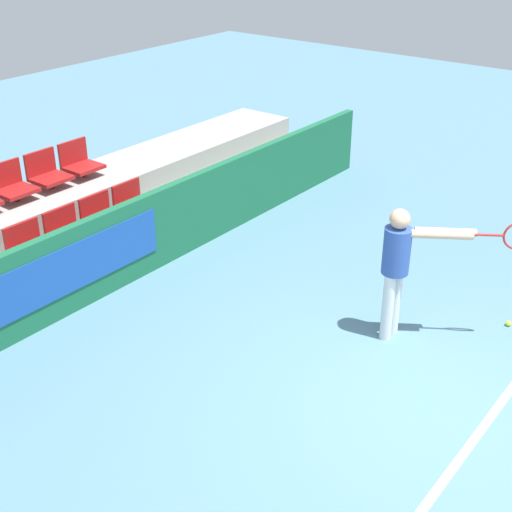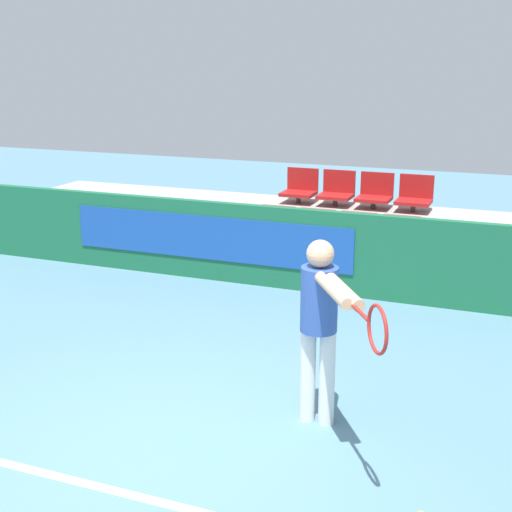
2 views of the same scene
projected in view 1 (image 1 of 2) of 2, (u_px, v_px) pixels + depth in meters
The scene contains 14 objects.
ground_plane at pixel (429, 412), 6.91m from camera, with size 30.00×30.00×0.00m, color slate.
court_baseline at pixel (479, 433), 6.63m from camera, with size 4.75×0.08×0.01m.
barrier_wall at pixel (122, 245), 8.94m from camera, with size 10.79×0.14×1.07m.
bleacher_tier_front at pixel (95, 255), 9.47m from camera, with size 10.39×1.09×0.38m.
bleacher_tier_middle at pixel (42, 221), 9.97m from camera, with size 10.39×1.09×0.77m.
stadium_chair_0 at pixel (30, 248), 8.74m from camera, with size 0.49×0.45×0.51m.
stadium_chair_1 at pixel (67, 232), 9.15m from camera, with size 0.49×0.45×0.51m.
stadium_chair_2 at pixel (102, 217), 9.55m from camera, with size 0.49×0.45×0.51m.
stadium_chair_3 at pixel (133, 204), 9.96m from camera, with size 0.49×0.45×0.51m.
stadium_chair_5 at pixel (12, 185), 9.57m from camera, with size 0.49×0.45×0.51m.
stadium_chair_6 at pixel (47, 173), 9.97m from camera, with size 0.49×0.45×0.51m.
stadium_chair_7 at pixel (79, 162), 10.38m from camera, with size 0.49×0.45×0.51m.
tennis_player at pixel (404, 261), 7.67m from camera, with size 0.93×1.33×1.55m.
tennis_ball at pixel (508, 323), 8.26m from camera, with size 0.07×0.07×0.07m.
Camera 1 is at (-5.33, -2.02, 4.50)m, focal length 50.00 mm.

